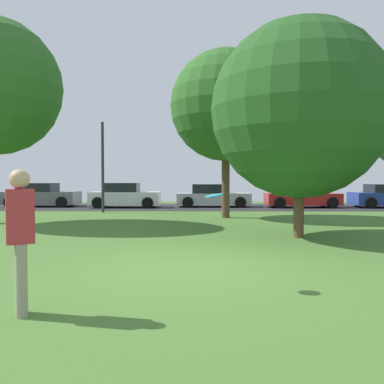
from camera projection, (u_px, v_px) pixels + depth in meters
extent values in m
plane|color=#47702D|center=(190.00, 267.00, 7.44)|extent=(44.00, 44.00, 0.00)
cube|color=#28282B|center=(194.00, 207.00, 23.43)|extent=(44.00, 6.40, 0.01)
cylinder|color=brown|center=(226.00, 181.00, 16.98)|extent=(0.34, 0.34, 3.12)
sphere|color=#2D6023|center=(226.00, 106.00, 16.87)|extent=(4.77, 4.77, 4.77)
cylinder|color=brown|center=(299.00, 199.00, 11.20)|extent=(0.29, 0.29, 2.23)
sphere|color=#23511E|center=(300.00, 110.00, 11.12)|extent=(5.02, 5.02, 5.02)
cylinder|color=gray|center=(21.00, 278.00, 4.89)|extent=(0.14, 0.14, 0.89)
cylinder|color=gray|center=(21.00, 281.00, 4.75)|extent=(0.14, 0.14, 0.89)
cube|color=#B72D38|center=(20.00, 216.00, 4.79)|extent=(0.39, 0.34, 0.67)
sphere|color=tan|center=(20.00, 179.00, 4.78)|extent=(0.24, 0.24, 0.24)
cylinder|color=#2DB2E0|center=(214.00, 196.00, 6.02)|extent=(0.30, 0.30, 0.07)
cube|color=slate|center=(42.00, 198.00, 23.83)|extent=(4.35, 1.88, 0.76)
cube|color=black|center=(38.00, 187.00, 23.81)|extent=(2.09, 1.65, 0.51)
cylinder|color=black|center=(72.00, 200.00, 24.76)|extent=(0.64, 0.22, 0.64)
cylinder|color=black|center=(61.00, 202.00, 22.88)|extent=(0.64, 0.22, 0.64)
cylinder|color=black|center=(24.00, 200.00, 24.79)|extent=(0.64, 0.22, 0.64)
cylinder|color=black|center=(9.00, 202.00, 22.91)|extent=(0.64, 0.22, 0.64)
cube|color=white|center=(125.00, 198.00, 23.11)|extent=(4.04, 1.76, 0.77)
cube|color=black|center=(122.00, 187.00, 23.09)|extent=(1.94, 1.55, 0.52)
cylinder|color=black|center=(151.00, 201.00, 23.99)|extent=(0.64, 0.22, 0.64)
cylinder|color=black|center=(148.00, 203.00, 22.23)|extent=(0.64, 0.22, 0.64)
cylinder|color=black|center=(105.00, 201.00, 24.01)|extent=(0.64, 0.22, 0.64)
cylinder|color=black|center=(98.00, 203.00, 22.26)|extent=(0.64, 0.22, 0.64)
cube|color=#B7B7BC|center=(213.00, 199.00, 23.58)|extent=(4.35, 1.75, 0.67)
cube|color=black|center=(210.00, 189.00, 23.56)|extent=(2.09, 1.54, 0.53)
cylinder|color=black|center=(237.00, 201.00, 24.44)|extent=(0.64, 0.22, 0.64)
cylinder|color=black|center=(241.00, 202.00, 22.70)|extent=(0.64, 0.22, 0.64)
cylinder|color=black|center=(188.00, 201.00, 24.47)|extent=(0.64, 0.22, 0.64)
cylinder|color=black|center=(188.00, 202.00, 22.72)|extent=(0.64, 0.22, 0.64)
cube|color=#B21E1E|center=(302.00, 199.00, 23.14)|extent=(4.25, 1.72, 0.68)
cube|color=black|center=(299.00, 189.00, 23.12)|extent=(2.04, 1.52, 0.47)
cylinder|color=black|center=(323.00, 201.00, 23.99)|extent=(0.64, 0.22, 0.64)
cylinder|color=black|center=(333.00, 203.00, 22.27)|extent=(0.64, 0.22, 0.64)
cylinder|color=black|center=(274.00, 201.00, 24.02)|extent=(0.64, 0.22, 0.64)
cylinder|color=black|center=(280.00, 203.00, 22.30)|extent=(0.64, 0.22, 0.64)
cylinder|color=black|center=(358.00, 201.00, 24.02)|extent=(0.64, 0.22, 0.64)
cylinder|color=black|center=(371.00, 203.00, 22.18)|extent=(0.64, 0.22, 0.64)
cylinder|color=#2D2D33|center=(103.00, 167.00, 19.60)|extent=(0.14, 0.14, 4.50)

